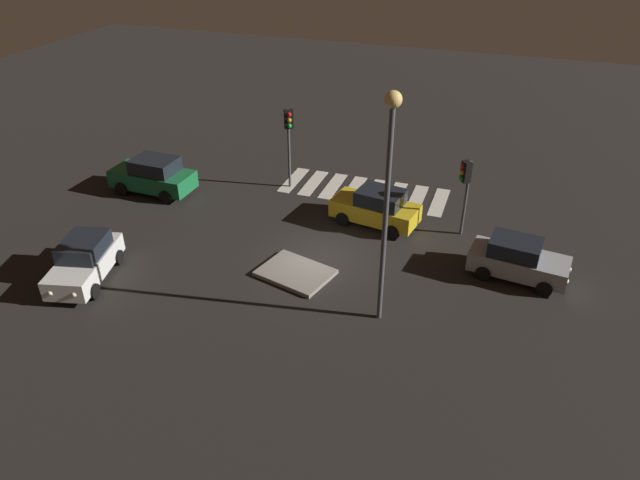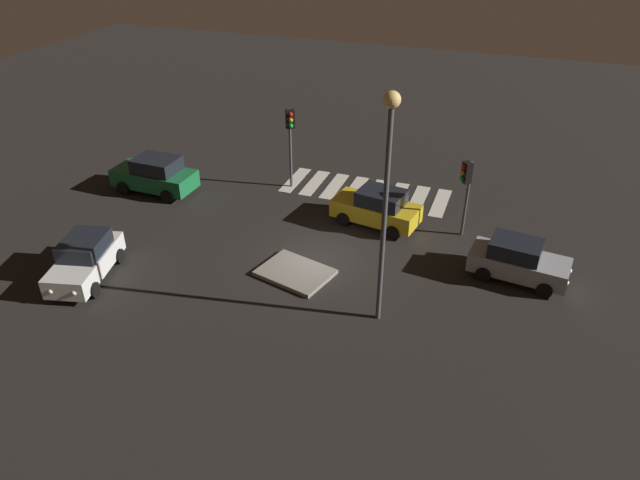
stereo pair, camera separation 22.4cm
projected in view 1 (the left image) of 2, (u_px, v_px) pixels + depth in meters
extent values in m
plane|color=black|center=(320.00, 260.00, 25.37)|extent=(80.00, 80.00, 0.00)
cube|color=gray|center=(295.00, 273.00, 24.35)|extent=(3.34, 2.83, 0.18)
cube|color=#196B38|center=(153.00, 179.00, 30.63)|extent=(4.42, 2.01, 0.89)
cube|color=black|center=(155.00, 165.00, 30.13)|extent=(2.29, 1.77, 0.72)
cylinder|color=black|center=(122.00, 189.00, 30.52)|extent=(0.71, 0.28, 0.70)
cylinder|color=black|center=(143.00, 175.00, 31.99)|extent=(0.71, 0.28, 0.70)
cylinder|color=black|center=(166.00, 197.00, 29.69)|extent=(0.71, 0.28, 0.70)
cylinder|color=black|center=(185.00, 183.00, 31.16)|extent=(0.71, 0.28, 0.70)
sphere|color=#F2EABF|center=(113.00, 176.00, 30.88)|extent=(0.23, 0.23, 0.23)
sphere|color=#F2EABF|center=(125.00, 169.00, 31.70)|extent=(0.23, 0.23, 0.23)
cube|color=#9EA0A5|center=(518.00, 263.00, 23.90)|extent=(4.09, 2.16, 0.80)
cube|color=black|center=(516.00, 247.00, 23.62)|extent=(2.18, 1.77, 0.65)
cylinder|color=black|center=(550.00, 268.00, 24.26)|extent=(0.65, 0.31, 0.63)
cylinder|color=black|center=(544.00, 289.00, 23.00)|extent=(0.65, 0.31, 0.63)
cylinder|color=black|center=(492.00, 254.00, 25.18)|extent=(0.65, 0.31, 0.63)
cylinder|color=black|center=(483.00, 273.00, 23.92)|extent=(0.65, 0.31, 0.63)
sphere|color=#F2EABF|center=(569.00, 269.00, 23.53)|extent=(0.21, 0.21, 0.21)
sphere|color=#F2EABF|center=(566.00, 281.00, 22.82)|extent=(0.21, 0.21, 0.21)
cube|color=silver|center=(85.00, 265.00, 23.77)|extent=(2.62, 4.29, 0.82)
cube|color=black|center=(84.00, 247.00, 23.59)|extent=(2.00, 2.36, 0.66)
cylinder|color=black|center=(94.00, 291.00, 22.84)|extent=(0.38, 0.68, 0.64)
cylinder|color=black|center=(53.00, 289.00, 22.97)|extent=(0.38, 0.68, 0.64)
cylinder|color=black|center=(118.00, 257.00, 24.94)|extent=(0.38, 0.68, 0.64)
cylinder|color=black|center=(81.00, 255.00, 25.08)|extent=(0.38, 0.68, 0.64)
sphere|color=#F2EABF|center=(74.00, 294.00, 22.06)|extent=(0.21, 0.21, 0.21)
sphere|color=#F2EABF|center=(51.00, 293.00, 22.14)|extent=(0.21, 0.21, 0.21)
cube|color=gold|center=(375.00, 210.00, 27.73)|extent=(4.34, 2.43, 0.84)
cube|color=black|center=(381.00, 197.00, 27.24)|extent=(2.34, 1.93, 0.68)
cylinder|color=black|center=(343.00, 219.00, 27.81)|extent=(0.69, 0.35, 0.66)
cylinder|color=black|center=(358.00, 204.00, 29.10)|extent=(0.69, 0.35, 0.66)
cylinder|color=black|center=(392.00, 232.00, 26.76)|extent=(0.69, 0.35, 0.66)
cylinder|color=black|center=(406.00, 216.00, 28.05)|extent=(0.69, 0.35, 0.66)
sphere|color=#F2EABF|center=(333.00, 205.00, 28.20)|extent=(0.22, 0.22, 0.22)
sphere|color=#F2EABF|center=(342.00, 197.00, 28.93)|extent=(0.22, 0.22, 0.22)
cylinder|color=#47474C|center=(466.00, 199.00, 26.31)|extent=(0.14, 0.14, 3.68)
cube|color=black|center=(466.00, 172.00, 25.56)|extent=(0.52, 0.54, 0.96)
sphere|color=red|center=(463.00, 166.00, 25.35)|extent=(0.22, 0.22, 0.22)
sphere|color=orange|center=(462.00, 172.00, 25.50)|extent=(0.22, 0.22, 0.22)
sphere|color=green|center=(461.00, 179.00, 25.66)|extent=(0.22, 0.22, 0.22)
cylinder|color=#47474C|center=(289.00, 149.00, 30.42)|extent=(0.14, 0.14, 4.35)
cube|color=black|center=(289.00, 119.00, 29.38)|extent=(0.54, 0.50, 0.96)
sphere|color=red|center=(289.00, 115.00, 29.06)|extent=(0.22, 0.22, 0.22)
sphere|color=orange|center=(289.00, 120.00, 29.22)|extent=(0.22, 0.22, 0.22)
sphere|color=green|center=(289.00, 126.00, 29.37)|extent=(0.22, 0.22, 0.22)
cylinder|color=#47474C|center=(385.00, 223.00, 19.84)|extent=(0.18, 0.18, 8.23)
sphere|color=#F9D172|center=(393.00, 99.00, 17.61)|extent=(0.56, 0.56, 0.56)
cube|color=silver|center=(439.00, 202.00, 29.95)|extent=(0.70, 3.20, 0.02)
cube|color=silver|center=(417.00, 199.00, 30.27)|extent=(0.70, 3.20, 0.02)
cube|color=silver|center=(395.00, 196.00, 30.60)|extent=(0.70, 3.20, 0.02)
cube|color=silver|center=(374.00, 192.00, 30.92)|extent=(0.70, 3.20, 0.02)
cube|color=silver|center=(353.00, 189.00, 31.24)|extent=(0.70, 3.20, 0.02)
cube|color=silver|center=(333.00, 186.00, 31.57)|extent=(0.70, 3.20, 0.02)
cube|color=silver|center=(313.00, 183.00, 31.89)|extent=(0.70, 3.20, 0.02)
cube|color=silver|center=(294.00, 180.00, 32.21)|extent=(0.70, 3.20, 0.02)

